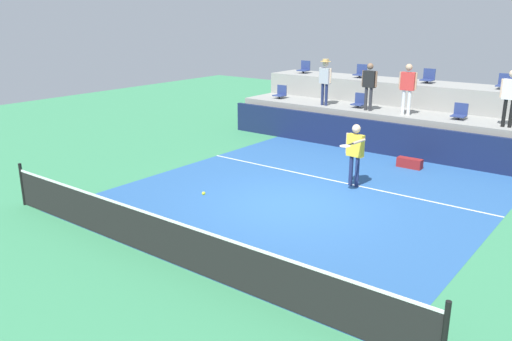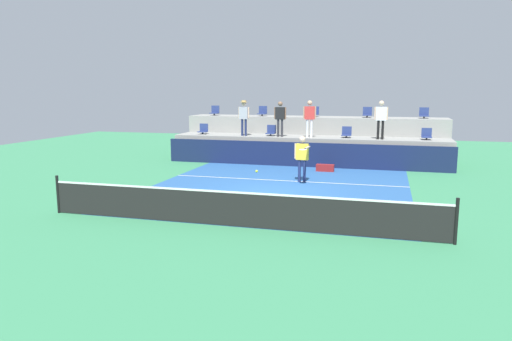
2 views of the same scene
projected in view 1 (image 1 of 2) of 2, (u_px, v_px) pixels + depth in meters
The scene contains 21 objects.
ground_plane at pixel (288, 205), 13.07m from camera, with size 40.00×40.00×0.00m, color #388456.
court_inner_paint at pixel (309, 194), 13.82m from camera, with size 9.00×10.00×0.01m, color #285693.
court_service_line at pixel (335, 181), 14.88m from camera, with size 9.00×0.06×0.00m, color white.
tennis_net at pixel (169, 239), 9.89m from camera, with size 10.48×0.08×1.07m.
sponsor_backboard at pixel (389, 139), 17.45m from camera, with size 13.00×0.16×1.10m, color #141E42.
seating_tier_lower at pixel (405, 130), 18.42m from camera, with size 13.00×1.80×1.25m, color gray.
seating_tier_upper at pixel (425, 111), 19.66m from camera, with size 13.00×1.80×2.10m, color gray.
stadium_chair_lower_far_left at pixel (281, 93), 21.23m from camera, with size 0.44×0.40×0.52m.
stadium_chair_lower_left at pixel (359, 102), 19.17m from camera, with size 0.44×0.40×0.52m.
stadium_chair_lower_right at pixel (460, 113), 17.06m from camera, with size 0.44×0.40×0.52m.
stadium_chair_upper_far_left at pixel (304, 68), 22.37m from camera, with size 0.44×0.40×0.52m.
stadium_chair_upper_left at pixel (361, 72), 20.82m from camera, with size 0.44×0.40×0.52m.
stadium_chair_upper_center at pixel (428, 77), 19.22m from camera, with size 0.44×0.40×0.52m.
stadium_chair_upper_right at pixel (504, 83), 17.69m from camera, with size 0.44×0.40×0.52m.
tennis_player at pixel (355, 149), 14.12m from camera, with size 0.63×1.24×1.74m.
spectator_with_hat at pixel (325, 77), 19.37m from camera, with size 0.58×0.46×1.71m.
spectator_leaning_on_rail at pixel (369, 82), 18.34m from camera, with size 0.58×0.23×1.66m.
spectator_in_white at pixel (408, 84), 17.51m from camera, with size 0.60×0.26×1.72m.
spectator_in_grey at pixel (511, 93), 15.64m from camera, with size 0.60×0.25×1.72m.
tennis_ball at pixel (204, 193), 9.78m from camera, with size 0.07×0.07×0.07m.
equipment_bag at pixel (410, 163), 16.13m from camera, with size 0.76×0.28×0.30m, color maroon.
Camera 1 is at (6.86, -10.19, 4.61)m, focal length 36.77 mm.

